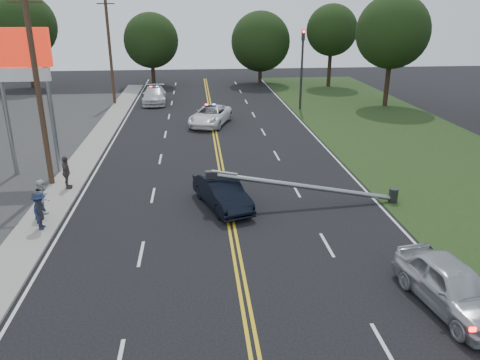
{
  "coord_description": "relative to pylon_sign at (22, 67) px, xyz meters",
  "views": [
    {
      "loc": [
        -1.41,
        -12.31,
        9.07
      ],
      "look_at": [
        0.49,
        7.28,
        1.7
      ],
      "focal_mm": 35.0,
      "sensor_mm": 36.0,
      "label": 1
    }
  ],
  "objects": [
    {
      "name": "ground",
      "position": [
        10.5,
        -14.0,
        -6.0
      ],
      "size": [
        120.0,
        120.0,
        0.0
      ],
      "primitive_type": "plane",
      "color": "black",
      "rests_on": "ground"
    },
    {
      "name": "sidewalk",
      "position": [
        2.1,
        -4.0,
        -5.94
      ],
      "size": [
        1.8,
        70.0,
        0.12
      ],
      "primitive_type": "cube",
      "color": "gray",
      "rests_on": "ground"
    },
    {
      "name": "grass_verge",
      "position": [
        24.0,
        -4.0,
        -5.99
      ],
      "size": [
        12.0,
        80.0,
        0.01
      ],
      "primitive_type": "cube",
      "color": "#1F3213",
      "rests_on": "ground"
    },
    {
      "name": "centerline_yellow",
      "position": [
        10.5,
        -4.0,
        -5.99
      ],
      "size": [
        0.36,
        80.0,
        0.0
      ],
      "primitive_type": "cube",
      "color": "gold",
      "rests_on": "ground"
    },
    {
      "name": "pylon_sign",
      "position": [
        0.0,
        0.0,
        0.0
      ],
      "size": [
        3.2,
        0.35,
        8.0
      ],
      "color": "gray",
      "rests_on": "ground"
    },
    {
      "name": "traffic_signal",
      "position": [
        18.8,
        16.0,
        -1.79
      ],
      "size": [
        0.28,
        0.41,
        7.05
      ],
      "color": "#2D2D30",
      "rests_on": "ground"
    },
    {
      "name": "fallen_streetlight",
      "position": [
        14.69,
        -6.0,
        -5.08
      ],
      "size": [
        9.36,
        0.44,
        1.91
      ],
      "color": "#2D2D30",
      "rests_on": "ground"
    },
    {
      "name": "utility_pole_mid",
      "position": [
        1.3,
        -2.0,
        -0.91
      ],
      "size": [
        1.6,
        0.28,
        10.0
      ],
      "color": "#382619",
      "rests_on": "ground"
    },
    {
      "name": "utility_pole_far",
      "position": [
        1.3,
        20.0,
        -0.91
      ],
      "size": [
        1.6,
        0.28,
        10.0
      ],
      "color": "#382619",
      "rests_on": "ground"
    },
    {
      "name": "tree_5",
      "position": [
        -9.7,
        30.78,
        0.89
      ],
      "size": [
        7.15,
        7.15,
        10.47
      ],
      "color": "black",
      "rests_on": "ground"
    },
    {
      "name": "tree_6",
      "position": [
        4.22,
        31.22,
        -0.79
      ],
      "size": [
        6.34,
        6.34,
        8.38
      ],
      "color": "black",
      "rests_on": "ground"
    },
    {
      "name": "tree_7",
      "position": [
        17.14,
        31.29,
        -1.0
      ],
      "size": [
        7.04,
        7.04,
        8.52
      ],
      "color": "black",
      "rests_on": "ground"
    },
    {
      "name": "tree_8",
      "position": [
        24.99,
        28.54,
        0.39
      ],
      "size": [
        5.8,
        5.8,
        9.3
      ],
      "color": "black",
      "rests_on": "ground"
    },
    {
      "name": "tree_9",
      "position": [
        27.24,
        16.72,
        0.81
      ],
      "size": [
        6.66,
        6.66,
        10.15
      ],
      "color": "black",
      "rests_on": "ground"
    },
    {
      "name": "crashed_sedan",
      "position": [
        10.23,
        -5.74,
        -5.28
      ],
      "size": [
        2.84,
        4.62,
        1.44
      ],
      "primitive_type": "imported",
      "rotation": [
        0.0,
        0.0,
        0.33
      ],
      "color": "black",
      "rests_on": "ground"
    },
    {
      "name": "waiting_sedan",
      "position": [
        16.98,
        -14.37,
        -5.23
      ],
      "size": [
        2.49,
        4.74,
        1.54
      ],
      "primitive_type": "imported",
      "rotation": [
        0.0,
        0.0,
        0.15
      ],
      "color": "#ACAFB4",
      "rests_on": "ground"
    },
    {
      "name": "emergency_a",
      "position": [
        10.29,
        10.77,
        -5.25
      ],
      "size": [
        4.08,
        5.87,
        1.49
      ],
      "primitive_type": "imported",
      "rotation": [
        0.0,
        0.0,
        -0.33
      ],
      "color": "white",
      "rests_on": "ground"
    },
    {
      "name": "emergency_b",
      "position": [
        5.15,
        20.07,
        -5.21
      ],
      "size": [
        2.39,
        5.49,
        1.57
      ],
      "primitive_type": "imported",
      "rotation": [
        0.0,
        0.0,
        0.03
      ],
      "color": "silver",
      "rests_on": "ground"
    },
    {
      "name": "bystander_a",
      "position": [
        2.39,
        -7.56,
        -5.03
      ],
      "size": [
        0.45,
        0.64,
        1.68
      ],
      "primitive_type": "imported",
      "rotation": [
        0.0,
        0.0,
        1.65
      ],
      "color": "#282830",
      "rests_on": "sidewalk"
    },
    {
      "name": "bystander_b",
      "position": [
        2.18,
        -6.24,
        -5.02
      ],
      "size": [
        0.7,
        0.88,
        1.72
      ],
      "primitive_type": "imported",
      "rotation": [
        0.0,
        0.0,
        1.5
      ],
      "color": "silver",
      "rests_on": "sidewalk"
    },
    {
      "name": "bystander_c",
      "position": [
        2.41,
        -7.54,
        -5.05
      ],
      "size": [
        0.63,
        1.07,
        1.64
      ],
      "primitive_type": "imported",
      "rotation": [
        0.0,
        0.0,
        1.59
      ],
      "color": "#1A2543",
      "rests_on": "sidewalk"
    },
    {
      "name": "bystander_d",
      "position": [
        2.36,
        -2.86,
        -5.0
      ],
      "size": [
        0.54,
        1.07,
        1.75
      ],
      "primitive_type": "imported",
      "rotation": [
        0.0,
        0.0,
        1.69
      ],
      "color": "#524841",
      "rests_on": "sidewalk"
    }
  ]
}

